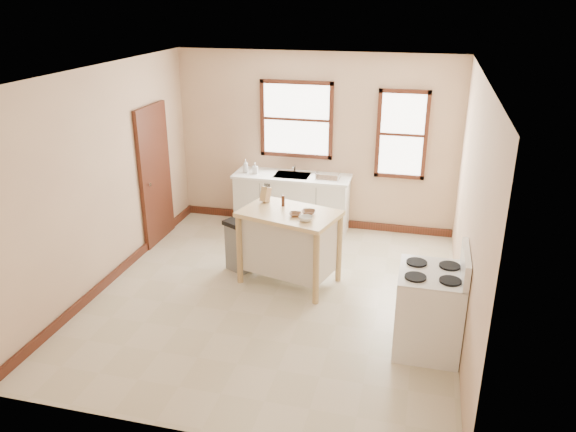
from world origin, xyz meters
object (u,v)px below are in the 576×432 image
object	(u,v)px
dish_rack	(328,176)
gas_stove	(430,300)
kitchen_island	(289,247)
pepper_grinder	(283,201)
soap_bottle_b	(255,168)
knife_block	(266,195)
bowl_a	(295,214)
soap_bottle_a	(246,166)
trash_bin	(240,245)
bowl_b	(308,212)
bowl_c	(306,219)

from	to	relation	value
dish_rack	gas_stove	world-z (taller)	gas_stove
kitchen_island	pepper_grinder	xyz separation A→B (m)	(-0.13, 0.18, 0.58)
soap_bottle_b	kitchen_island	size ratio (longest dim) A/B	0.15
dish_rack	knife_block	world-z (taller)	knife_block
dish_rack	knife_block	distance (m)	1.57
kitchen_island	bowl_a	distance (m)	0.54
soap_bottle_a	dish_rack	xyz separation A→B (m)	(1.34, 0.00, -0.06)
dish_rack	trash_bin	distance (m)	1.90
soap_bottle_a	knife_block	xyz separation A→B (m)	(0.75, -1.44, 0.07)
bowl_b	trash_bin	size ratio (longest dim) A/B	0.25
kitchen_island	pepper_grinder	size ratio (longest dim) A/B	8.16
gas_stove	bowl_c	bearing A→B (deg)	150.64
bowl_b	bowl_c	size ratio (longest dim) A/B	1.03
soap_bottle_b	bowl_b	world-z (taller)	soap_bottle_b
pepper_grinder	kitchen_island	bearing A→B (deg)	-54.67
pepper_grinder	bowl_c	size ratio (longest dim) A/B	0.86
dish_rack	knife_block	size ratio (longest dim) A/B	1.84
bowl_a	trash_bin	bearing A→B (deg)	160.34
pepper_grinder	trash_bin	world-z (taller)	pepper_grinder
pepper_grinder	gas_stove	xyz separation A→B (m)	(1.94, -1.29, -0.48)
knife_block	dish_rack	bearing A→B (deg)	92.03
kitchen_island	gas_stove	distance (m)	2.12
pepper_grinder	bowl_c	distance (m)	0.59
soap_bottle_a	trash_bin	size ratio (longest dim) A/B	0.30
pepper_grinder	bowl_c	bearing A→B (deg)	-47.14
soap_bottle_b	dish_rack	xyz separation A→B (m)	(1.18, 0.02, -0.04)
pepper_grinder	gas_stove	size ratio (longest dim) A/B	0.13
bowl_c	gas_stove	distance (m)	1.81
soap_bottle_a	bowl_a	xyz separation A→B (m)	(1.25, -1.83, -0.01)
gas_stove	kitchen_island	bearing A→B (deg)	148.41
soap_bottle_a	trash_bin	xyz separation A→B (m)	(0.40, -1.53, -0.67)
pepper_grinder	bowl_b	world-z (taller)	pepper_grinder
bowl_a	trash_bin	xyz separation A→B (m)	(-0.85, 0.30, -0.66)
bowl_a	bowl_b	distance (m)	0.18
bowl_b	trash_bin	xyz separation A→B (m)	(-1.00, 0.20, -0.66)
bowl_a	gas_stove	world-z (taller)	gas_stove
pepper_grinder	bowl_c	world-z (taller)	pepper_grinder
trash_bin	bowl_b	bearing A→B (deg)	16.81
dish_rack	kitchen_island	size ratio (longest dim) A/B	0.30
kitchen_island	knife_block	xyz separation A→B (m)	(-0.40, 0.28, 0.60)
bowl_c	gas_stove	bearing A→B (deg)	-29.36
dish_rack	bowl_b	world-z (taller)	bowl_b
trash_bin	gas_stove	xyz separation A→B (m)	(2.55, -1.30, 0.23)
bowl_b	dish_rack	bearing A→B (deg)	91.97
pepper_grinder	trash_bin	xyz separation A→B (m)	(-0.61, 0.00, -0.71)
kitchen_island	gas_stove	world-z (taller)	gas_stove
bowl_c	gas_stove	world-z (taller)	gas_stove
soap_bottle_a	bowl_c	xyz separation A→B (m)	(1.42, -1.97, -0.00)
soap_bottle_a	knife_block	size ratio (longest dim) A/B	1.10
kitchen_island	knife_block	distance (m)	0.77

